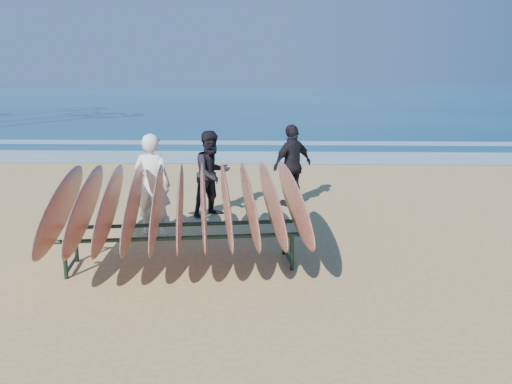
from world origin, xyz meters
TOP-DOWN VIEW (x-y plane):
  - ground at (0.00, 0.00)m, footprint 120.00×120.00m
  - ocean at (0.00, 55.00)m, footprint 160.00×160.00m
  - foam_near at (0.00, 10.00)m, footprint 160.00×160.00m
  - foam_far at (0.00, 13.50)m, footprint 160.00×160.00m
  - surfboard_rack at (-1.01, 0.34)m, footprint 3.56×3.36m
  - person_white at (-1.71, 1.77)m, footprint 0.67×0.49m
  - person_dark_a at (-0.88, 3.02)m, footprint 0.97×0.96m
  - person_dark_b at (0.61, 3.87)m, footprint 0.98×0.92m

SIDE VIEW (x-z plane):
  - ground at x=0.00m, z-range 0.00..0.00m
  - ocean at x=0.00m, z-range 0.01..0.01m
  - foam_far at x=0.00m, z-range 0.01..0.01m
  - foam_near at x=0.00m, z-range 0.01..0.01m
  - person_dark_a at x=-0.88m, z-range 0.00..1.58m
  - person_dark_b at x=0.61m, z-range 0.00..1.62m
  - person_white at x=-1.71m, z-range 0.00..1.67m
  - surfboard_rack at x=-1.01m, z-range 0.18..1.59m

